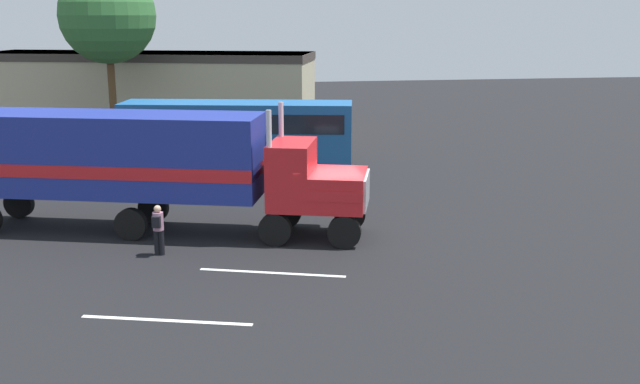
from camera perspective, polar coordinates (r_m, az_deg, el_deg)
The scene contains 9 objects.
ground_plane at distance 25.35m, azimuth 0.38°, elevation -3.40°, with size 120.00×120.00×0.00m, color black.
lane_stripe_near at distance 21.77m, azimuth -3.77°, elevation -6.32°, with size 4.40×0.16×0.01m, color silver.
lane_stripe_mid at distance 18.89m, azimuth -11.91°, elevation -9.79°, with size 4.40×0.16×0.01m, color silver.
semi_truck at distance 26.02m, azimuth -13.68°, elevation 2.38°, with size 14.26×6.56×4.50m.
person_bystander at distance 23.60m, azimuth -12.51°, elevation -2.76°, with size 0.36×0.47×1.63m.
parked_bus at distance 35.45m, azimuth -6.47°, elevation 4.83°, with size 11.29×4.84×3.40m.
parked_car at distance 34.45m, azimuth -22.17°, elevation 1.53°, with size 4.68×2.69×1.57m.
tree_left at distance 45.66m, azimuth -16.27°, elevation 13.06°, with size 5.63×5.63×10.25m.
building_backdrop at distance 51.29m, azimuth -13.30°, elevation 7.99°, with size 22.98×12.26×5.03m.
Camera 1 is at (-4.22, -23.87, 7.40)m, focal length 40.99 mm.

